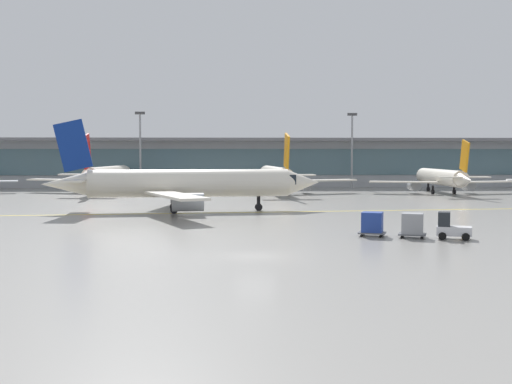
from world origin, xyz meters
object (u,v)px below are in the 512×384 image
(baggage_tug, at_px, (451,228))
(cargo_dolly_lead, at_px, (412,224))
(gate_airplane_2, at_px, (275,176))
(taxiing_regional_jet, at_px, (186,184))
(apron_light_mast_2, at_px, (352,147))
(gate_airplane_1, at_px, (108,175))
(gate_airplane_3, at_px, (441,178))
(cargo_dolly_trailing, at_px, (372,223))
(apron_light_mast_1, at_px, (140,147))

(baggage_tug, distance_m, cargo_dolly_lead, 2.91)
(baggage_tug, bearing_deg, gate_airplane_2, 119.05)
(gate_airplane_2, distance_m, taxiing_regional_jet, 34.63)
(baggage_tug, xyz_separation_m, apron_light_mast_2, (5.48, 71.38, 6.90))
(gate_airplane_1, xyz_separation_m, gate_airplane_3, (55.65, -4.57, -0.28))
(cargo_dolly_lead, bearing_deg, gate_airplane_3, 88.81)
(gate_airplane_2, relative_size, cargo_dolly_lead, 11.64)
(gate_airplane_2, distance_m, cargo_dolly_trailing, 54.83)
(baggage_tug, bearing_deg, cargo_dolly_trailing, 180.00)
(apron_light_mast_2, bearing_deg, apron_light_mast_1, -177.85)
(baggage_tug, distance_m, apron_light_mast_2, 71.92)
(gate_airplane_3, bearing_deg, apron_light_mast_1, 74.41)
(taxiing_regional_jet, relative_size, cargo_dolly_trailing, 12.58)
(gate_airplane_2, relative_size, cargo_dolly_trailing, 11.64)
(gate_airplane_3, xyz_separation_m, cargo_dolly_trailing, (-23.20, -53.76, -1.56))
(cargo_dolly_trailing, height_order, apron_light_mast_1, apron_light_mast_1)
(baggage_tug, height_order, apron_light_mast_2, apron_light_mast_2)
(gate_airplane_3, relative_size, taxiing_regional_jet, 0.83)
(gate_airplane_3, bearing_deg, gate_airplane_2, 87.96)
(gate_airplane_1, xyz_separation_m, baggage_tug, (38.16, -60.31, -2.01))
(cargo_dolly_trailing, bearing_deg, apron_light_mast_2, 99.92)
(gate_airplane_2, height_order, cargo_dolly_lead, gate_airplane_2)
(taxiing_regional_jet, relative_size, apron_light_mast_1, 2.21)
(gate_airplane_2, xyz_separation_m, apron_light_mast_1, (-24.06, 13.29, 4.93))
(baggage_tug, relative_size, cargo_dolly_trailing, 1.16)
(gate_airplane_1, distance_m, cargo_dolly_lead, 69.14)
(gate_airplane_1, height_order, cargo_dolly_trailing, gate_airplane_1)
(apron_light_mast_1, bearing_deg, apron_light_mast_2, 2.15)
(gate_airplane_2, height_order, apron_light_mast_1, apron_light_mast_1)
(gate_airplane_1, height_order, cargo_dolly_lead, gate_airplane_1)
(gate_airplane_2, xyz_separation_m, baggage_tug, (9.95, -56.61, -2.01))
(gate_airplane_2, relative_size, gate_airplane_3, 1.11)
(gate_airplane_1, bearing_deg, cargo_dolly_trailing, -146.76)
(apron_light_mast_1, bearing_deg, cargo_dolly_lead, -65.61)
(gate_airplane_3, height_order, taxiing_regional_jet, taxiing_regional_jet)
(gate_airplane_3, xyz_separation_m, cargo_dolly_lead, (-20.24, -54.79, -1.56))
(gate_airplane_3, bearing_deg, taxiing_regional_jet, 128.24)
(taxiing_regional_jet, height_order, cargo_dolly_lead, taxiing_regional_jet)
(cargo_dolly_lead, height_order, cargo_dolly_trailing, same)
(taxiing_regional_jet, bearing_deg, gate_airplane_2, 62.81)
(gate_airplane_1, distance_m, gate_airplane_3, 55.84)
(gate_airplane_2, bearing_deg, taxiing_regional_jet, 154.66)
(cargo_dolly_lead, height_order, apron_light_mast_2, apron_light_mast_2)
(gate_airplane_2, bearing_deg, cargo_dolly_trailing, 179.81)
(gate_airplane_1, bearing_deg, apron_light_mast_2, -71.62)
(taxiing_regional_jet, bearing_deg, gate_airplane_3, 31.99)
(gate_airplane_2, height_order, gate_airplane_3, gate_airplane_2)
(taxiing_regional_jet, height_order, baggage_tug, taxiing_regional_jet)
(apron_light_mast_2, bearing_deg, cargo_dolly_trailing, -99.16)
(cargo_dolly_lead, distance_m, apron_light_mast_1, 76.01)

